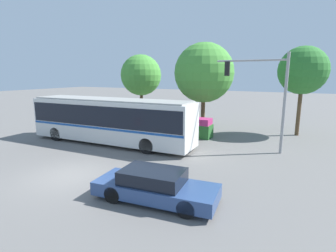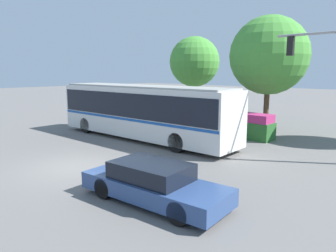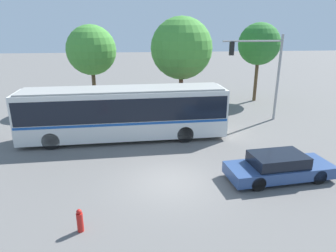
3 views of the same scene
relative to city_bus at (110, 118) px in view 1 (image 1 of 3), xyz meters
name	(u,v)px [view 1 (image 1 of 3)]	position (x,y,z in m)	size (l,w,h in m)	color
ground_plane	(70,175)	(2.18, -5.71, -1.82)	(140.00, 140.00, 0.00)	slate
city_bus	(110,118)	(0.00, 0.00, 0.00)	(12.42, 2.95, 3.19)	silver
sedan_foreground	(155,186)	(7.12, -5.98, -1.22)	(4.97, 2.24, 1.23)	navy
traffic_light_pole	(266,89)	(9.91, 2.96, 2.16)	(4.33, 0.24, 6.14)	gray
flowering_hedge	(165,125)	(2.02, 4.57, -1.07)	(7.88, 1.23, 1.51)	#286028
street_tree_left	(141,75)	(-2.80, 8.38, 2.95)	(4.10, 4.10, 6.83)	brown
street_tree_centre	(204,73)	(4.49, 6.74, 3.16)	(4.93, 4.93, 7.45)	brown
street_tree_right	(303,71)	(11.79, 8.87, 3.32)	(3.71, 3.71, 7.01)	brown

